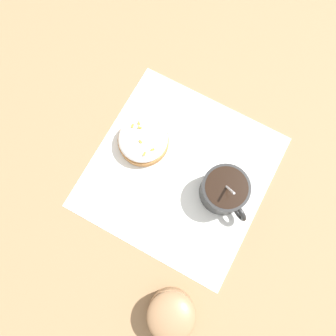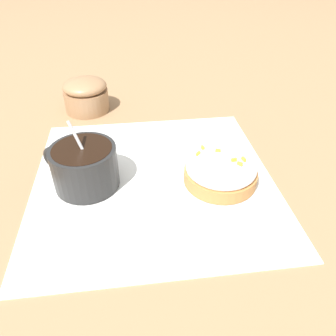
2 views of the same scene
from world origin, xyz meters
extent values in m
plane|color=#93704C|center=(0.00, 0.00, 0.00)|extent=(3.00, 3.00, 0.00)
cube|color=white|center=(0.00, 0.00, 0.00)|extent=(0.35, 0.36, 0.00)
cylinder|color=black|center=(-0.09, -0.01, 0.03)|extent=(0.09, 0.09, 0.06)
cylinder|color=black|center=(-0.09, -0.01, 0.06)|extent=(0.08, 0.08, 0.01)
torus|color=black|center=(-0.13, 0.01, 0.03)|extent=(0.04, 0.02, 0.04)
ellipsoid|color=silver|center=(-0.11, 0.01, 0.01)|extent=(0.03, 0.03, 0.01)
cylinder|color=silver|center=(-0.09, -0.01, 0.05)|extent=(0.04, 0.03, 0.08)
cylinder|color=#B2753D|center=(0.09, -0.01, 0.01)|extent=(0.10, 0.10, 0.02)
ellipsoid|color=white|center=(0.09, -0.01, 0.03)|extent=(0.10, 0.10, 0.03)
cube|color=yellow|center=(0.06, 0.00, 0.04)|extent=(0.01, 0.01, 0.00)
cube|color=yellow|center=(0.10, -0.02, 0.05)|extent=(0.01, 0.00, 0.00)
cube|color=yellow|center=(0.12, -0.02, 0.04)|extent=(0.01, 0.01, 0.00)
cube|color=yellow|center=(0.09, 0.00, 0.05)|extent=(0.01, 0.00, 0.00)
cube|color=yellow|center=(0.07, 0.01, 0.04)|extent=(0.00, 0.01, 0.00)
cube|color=yellow|center=(0.11, -0.03, 0.04)|extent=(0.01, 0.01, 0.00)
cylinder|color=#99704C|center=(-0.12, 0.22, 0.02)|extent=(0.08, 0.08, 0.04)
ellipsoid|color=#99704C|center=(-0.12, 0.22, 0.05)|extent=(0.08, 0.08, 0.03)
camera|label=1|loc=(-0.06, 0.13, 0.63)|focal=35.00mm
camera|label=2|loc=(0.00, -0.36, 0.29)|focal=35.00mm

